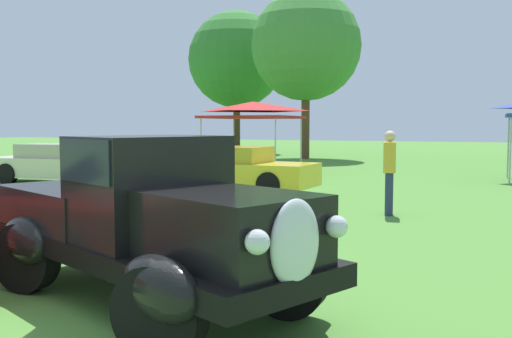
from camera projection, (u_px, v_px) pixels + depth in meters
name	position (u px, v px, depth m)	size (l,w,h in m)	color
ground_plane	(95.00, 314.00, 5.53)	(120.00, 120.00, 0.00)	#4C8433
feature_pickup_truck	(146.00, 219.00, 5.81)	(4.47, 3.08, 1.70)	black
show_car_cream	(59.00, 164.00, 17.82)	(4.60, 2.10, 1.22)	beige
show_car_yellow	(237.00, 170.00, 15.53)	(4.24, 1.90, 1.22)	yellow
spectator_far_side	(389.00, 170.00, 11.51)	(0.30, 0.43, 1.69)	#283351
canopy_tent_left_field	(253.00, 109.00, 22.48)	(3.33, 3.33, 2.71)	#B7B7BC
treeline_far_left	(237.00, 60.00, 36.88)	(6.15, 6.15, 9.05)	#47331E
treeline_mid_left	(306.00, 46.00, 30.37)	(5.81, 5.81, 8.88)	brown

